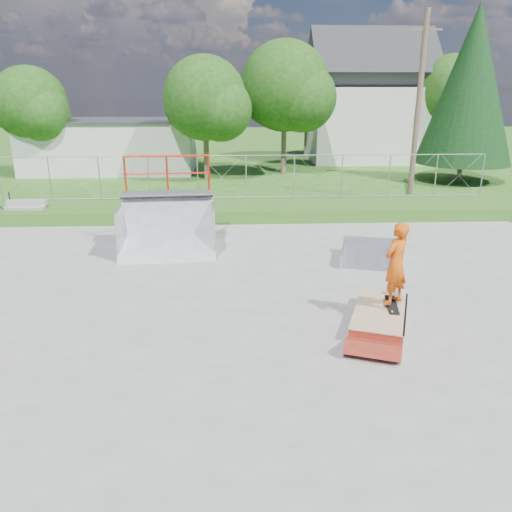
{
  "coord_description": "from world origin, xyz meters",
  "views": [
    {
      "loc": [
        -0.54,
        -10.11,
        4.81
      ],
      "look_at": [
        -0.03,
        1.03,
        1.1
      ],
      "focal_mm": 35.0,
      "sensor_mm": 36.0,
      "label": 1
    }
  ],
  "objects": [
    {
      "name": "utility_building_flat",
      "position": [
        -8.0,
        22.0,
        1.5
      ],
      "size": [
        10.0,
        6.0,
        3.0
      ],
      "primitive_type": "cube",
      "color": "beige",
      "rests_on": "ground"
    },
    {
      "name": "concrete_pad",
      "position": [
        0.0,
        0.0,
        0.02
      ],
      "size": [
        20.0,
        16.0,
        0.04
      ],
      "primitive_type": "cube",
      "color": "gray",
      "rests_on": "ground"
    },
    {
      "name": "gable_house",
      "position": [
        9.0,
        26.0,
        3.84
      ],
      "size": [
        8.4,
        6.08,
        8.94
      ],
      "color": "beige",
      "rests_on": "ground"
    },
    {
      "name": "chain_link_fence",
      "position": [
        0.0,
        10.5,
        1.4
      ],
      "size": [
        20.0,
        0.06,
        1.8
      ],
      "primitive_type": null,
      "color": "#93959B",
      "rests_on": "grass_berm"
    },
    {
      "name": "grass_berm",
      "position": [
        0.0,
        9.5,
        0.25
      ],
      "size": [
        24.0,
        3.0,
        0.5
      ],
      "primitive_type": "cube",
      "color": "#2B5819",
      "rests_on": "ground"
    },
    {
      "name": "tree_left_far",
      "position": [
        -11.77,
        19.85,
        3.94
      ],
      "size": [
        4.42,
        4.16,
        6.18
      ],
      "color": "brown",
      "rests_on": "ground"
    },
    {
      "name": "tree_left_near",
      "position": [
        -1.75,
        17.83,
        4.24
      ],
      "size": [
        4.76,
        4.48,
        6.65
      ],
      "color": "brown",
      "rests_on": "ground"
    },
    {
      "name": "tree_center",
      "position": [
        2.78,
        19.81,
        4.85
      ],
      "size": [
        5.44,
        5.12,
        7.6
      ],
      "color": "brown",
      "rests_on": "ground"
    },
    {
      "name": "tree_right_far",
      "position": [
        14.27,
        23.82,
        4.54
      ],
      "size": [
        5.1,
        4.8,
        7.12
      ],
      "color": "brown",
      "rests_on": "ground"
    },
    {
      "name": "skater",
      "position": [
        2.87,
        -0.32,
        1.27
      ],
      "size": [
        0.78,
        0.74,
        1.79
      ],
      "primitive_type": "imported",
      "rotation": [
        0.0,
        0.0,
        3.8
      ],
      "color": "#D44F0E",
      "rests_on": "grind_box"
    },
    {
      "name": "conifer_tree",
      "position": [
        12.0,
        17.0,
        5.05
      ],
      "size": [
        5.04,
        5.04,
        9.1
      ],
      "color": "brown",
      "rests_on": "ground"
    },
    {
      "name": "quarter_pipe",
      "position": [
        -2.57,
        4.8,
        1.43
      ],
      "size": [
        3.01,
        2.59,
        2.86
      ],
      "primitive_type": null,
      "rotation": [
        0.0,
        0.0,
        0.06
      ],
      "color": "#989A9F",
      "rests_on": "concrete_pad"
    },
    {
      "name": "utility_pole",
      "position": [
        7.5,
        12.0,
        4.0
      ],
      "size": [
        0.24,
        0.24,
        8.0
      ],
      "primitive_type": "cylinder",
      "color": "brown",
      "rests_on": "ground"
    },
    {
      "name": "ground",
      "position": [
        0.0,
        0.0,
        0.0
      ],
      "size": [
        120.0,
        120.0,
        0.0
      ],
      "primitive_type": "plane",
      "color": "#2B5819",
      "rests_on": "ground"
    },
    {
      "name": "grind_box",
      "position": [
        2.58,
        -0.45,
        0.16
      ],
      "size": [
        1.77,
        2.44,
        0.33
      ],
      "rotation": [
        0.0,
        0.0,
        -0.36
      ],
      "color": "maroon",
      "rests_on": "concrete_pad"
    },
    {
      "name": "flat_bank_ramp",
      "position": [
        3.43,
        3.57,
        0.25
      ],
      "size": [
        2.03,
        2.11,
        0.5
      ],
      "primitive_type": null,
      "rotation": [
        0.0,
        0.0,
        -0.27
      ],
      "color": "#989A9F",
      "rests_on": "concrete_pad"
    },
    {
      "name": "concrete_stairs",
      "position": [
        -8.5,
        8.7,
        0.4
      ],
      "size": [
        1.5,
        1.6,
        0.8
      ],
      "primitive_type": null,
      "color": "gray",
      "rests_on": "ground"
    },
    {
      "name": "skateboard",
      "position": [
        2.87,
        -0.32,
        0.37
      ],
      "size": [
        0.33,
        0.82,
        0.13
      ],
      "primitive_type": "cube",
      "rotation": [
        0.14,
        0.0,
        -0.15
      ],
      "color": "black",
      "rests_on": "grind_box"
    },
    {
      "name": "tree_back_mid",
      "position": [
        5.21,
        27.86,
        3.63
      ],
      "size": [
        4.08,
        3.84,
        5.7
      ],
      "color": "brown",
      "rests_on": "ground"
    }
  ]
}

